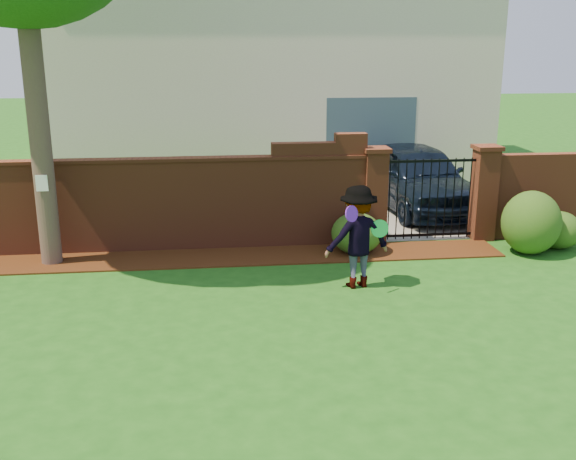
{
  "coord_description": "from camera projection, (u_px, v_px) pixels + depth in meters",
  "views": [
    {
      "loc": [
        -0.73,
        -8.41,
        3.85
      ],
      "look_at": [
        0.41,
        1.4,
        1.05
      ],
      "focal_mm": 41.97,
      "sensor_mm": 36.0,
      "label": 1
    }
  ],
  "objects": [
    {
      "name": "shrub_middle",
      "position": [
        531.0,
        223.0,
        12.42
      ],
      "size": [
        1.08,
        1.08,
        1.19
      ],
      "primitive_type": "ellipsoid",
      "color": "#1D4715",
      "rests_on": "ground"
    },
    {
      "name": "brick_wall",
      "position": [
        143.0,
        203.0,
        12.52
      ],
      "size": [
        8.7,
        0.31,
        2.16
      ],
      "color": "maroon",
      "rests_on": "ground"
    },
    {
      "name": "iron_gate",
      "position": [
        429.0,
        199.0,
        13.15
      ],
      "size": [
        1.78,
        0.03,
        1.6
      ],
      "color": "black",
      "rests_on": "ground"
    },
    {
      "name": "shrub_left",
      "position": [
        356.0,
        233.0,
        12.49
      ],
      "size": [
        0.94,
        0.94,
        0.77
      ],
      "primitive_type": "ellipsoid",
      "color": "#1D4715",
      "rests_on": "ground"
    },
    {
      "name": "frisbee_purple",
      "position": [
        352.0,
        214.0,
        10.14
      ],
      "size": [
        0.25,
        0.21,
        0.25
      ],
      "primitive_type": "cylinder",
      "rotation": [
        1.36,
        0.0,
        0.61
      ],
      "color": "#651DB9",
      "rests_on": "man"
    },
    {
      "name": "driveway",
      "position": [
        378.0,
        196.0,
        17.2
      ],
      "size": [
        3.2,
        8.0,
        0.01
      ],
      "primitive_type": "cube",
      "color": "slate",
      "rests_on": "ground"
    },
    {
      "name": "pillar_left",
      "position": [
        375.0,
        195.0,
        13.0
      ],
      "size": [
        0.5,
        0.5,
        1.88
      ],
      "color": "maroon",
      "rests_on": "ground"
    },
    {
      "name": "ground",
      "position": [
        270.0,
        333.0,
        9.17
      ],
      "size": [
        80.0,
        80.0,
        0.01
      ],
      "primitive_type": "cube",
      "color": "#1B5114",
      "rests_on": "ground"
    },
    {
      "name": "mulch_bed",
      "position": [
        202.0,
        258.0,
        12.25
      ],
      "size": [
        11.1,
        1.08,
        0.03
      ],
      "primitive_type": "cube",
      "color": "#361909",
      "rests_on": "ground"
    },
    {
      "name": "man",
      "position": [
        358.0,
        237.0,
        10.66
      ],
      "size": [
        1.17,
        0.81,
        1.66
      ],
      "primitive_type": "imported",
      "rotation": [
        0.0,
        0.0,
        3.33
      ],
      "color": "gray",
      "rests_on": "ground"
    },
    {
      "name": "frisbee_green",
      "position": [
        380.0,
        228.0,
        10.61
      ],
      "size": [
        0.29,
        0.07,
        0.29
      ],
      "primitive_type": "cylinder",
      "rotation": [
        1.43,
        0.0,
        0.03
      ],
      "color": "#1BCF4E",
      "rests_on": "man"
    },
    {
      "name": "house",
      "position": [
        267.0,
        64.0,
        19.88
      ],
      "size": [
        12.4,
        6.4,
        6.3
      ],
      "color": "beige",
      "rests_on": "ground"
    },
    {
      "name": "pillar_right",
      "position": [
        484.0,
        192.0,
        13.24
      ],
      "size": [
        0.5,
        0.5,
        1.88
      ],
      "color": "maroon",
      "rests_on": "ground"
    },
    {
      "name": "car",
      "position": [
        421.0,
        179.0,
        15.44
      ],
      "size": [
        2.19,
        4.65,
        1.54
      ],
      "primitive_type": "imported",
      "rotation": [
        0.0,
        0.0,
        0.08
      ],
      "color": "black",
      "rests_on": "ground"
    },
    {
      "name": "shrub_right",
      "position": [
        559.0,
        230.0,
        12.79
      ],
      "size": [
        0.81,
        0.81,
        0.72
      ],
      "primitive_type": "ellipsoid",
      "color": "#1D4715",
      "rests_on": "ground"
    },
    {
      "name": "paper_notice",
      "position": [
        42.0,
        183.0,
        11.43
      ],
      "size": [
        0.2,
        0.01,
        0.28
      ],
      "primitive_type": "cube",
      "color": "white",
      "rests_on": "tree"
    }
  ]
}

